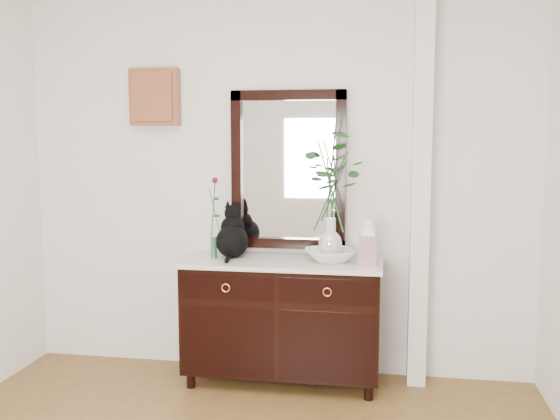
% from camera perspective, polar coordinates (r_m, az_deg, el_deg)
% --- Properties ---
extents(wall_back, '(3.60, 0.04, 2.70)m').
position_cam_1_polar(wall_back, '(4.38, -0.53, 2.50)').
color(wall_back, white).
rests_on(wall_back, ground).
extents(pilaster, '(0.12, 0.20, 2.70)m').
position_cam_1_polar(pilaster, '(4.24, 12.73, 2.20)').
color(pilaster, white).
rests_on(pilaster, ground).
extents(sideboard, '(1.33, 0.52, 0.82)m').
position_cam_1_polar(sideboard, '(4.27, 0.23, -9.56)').
color(sideboard, black).
rests_on(sideboard, ground).
extents(wall_mirror, '(0.80, 0.06, 1.10)m').
position_cam_1_polar(wall_mirror, '(4.34, 0.74, 3.66)').
color(wall_mirror, black).
rests_on(wall_mirror, wall_back).
extents(key_cabinet, '(0.35, 0.10, 0.40)m').
position_cam_1_polar(key_cabinet, '(4.56, -11.36, 10.08)').
color(key_cabinet, brown).
rests_on(key_cabinet, wall_back).
extents(cat, '(0.30, 0.35, 0.36)m').
position_cam_1_polar(cat, '(4.28, -4.40, -1.90)').
color(cat, black).
rests_on(cat, sideboard).
extents(lotus_bowl, '(0.42, 0.42, 0.08)m').
position_cam_1_polar(lotus_bowl, '(4.15, 4.60, -4.15)').
color(lotus_bowl, white).
rests_on(lotus_bowl, sideboard).
extents(vase_branches, '(0.50, 0.50, 0.94)m').
position_cam_1_polar(vase_branches, '(4.09, 4.66, 2.05)').
color(vase_branches, silver).
rests_on(vase_branches, lotus_bowl).
extents(bud_vase_rose, '(0.07, 0.07, 0.56)m').
position_cam_1_polar(bud_vase_rose, '(4.24, -6.11, -0.66)').
color(bud_vase_rose, '#2B6139').
rests_on(bud_vase_rose, sideboard).
extents(ginger_jar, '(0.12, 0.12, 0.31)m').
position_cam_1_polar(ginger_jar, '(4.05, 8.10, -2.84)').
color(ginger_jar, silver).
rests_on(ginger_jar, sideboard).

